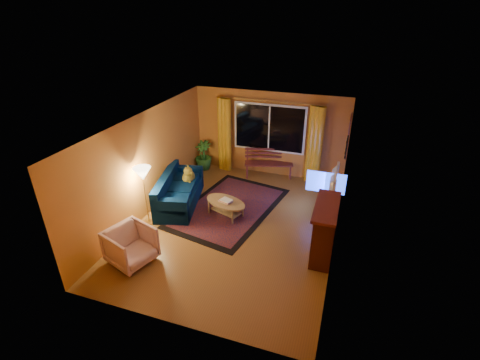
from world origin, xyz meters
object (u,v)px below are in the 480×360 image
(bench, at_px, (268,170))
(coffee_table, at_px, (226,208))
(sofa, at_px, (179,190))
(floor_lamp, at_px, (146,196))
(armchair, at_px, (131,244))
(tv_console, at_px, (327,203))

(bench, height_order, coffee_table, bench)
(sofa, relative_size, floor_lamp, 1.40)
(armchair, relative_size, tv_console, 0.75)
(armchair, relative_size, floor_lamp, 0.58)
(bench, bearing_deg, sofa, -143.97)
(sofa, xyz_separation_m, floor_lamp, (-0.31, -1.03, 0.31))
(bench, xyz_separation_m, floor_lamp, (-2.08, -3.32, 0.51))
(bench, xyz_separation_m, tv_console, (1.89, -1.46, 0.02))
(bench, distance_m, floor_lamp, 3.95)
(sofa, distance_m, armchair, 2.34)
(sofa, xyz_separation_m, armchair, (0.13, -2.34, 0.01))
(bench, xyz_separation_m, coffee_table, (-0.45, -2.43, -0.01))
(coffee_table, relative_size, tv_console, 0.99)
(bench, height_order, tv_console, tv_console)
(sofa, bearing_deg, floor_lamp, -120.26)
(tv_console, bearing_deg, armchair, -135.79)
(bench, height_order, floor_lamp, floor_lamp)
(floor_lamp, bearing_deg, armchair, -71.46)
(bench, height_order, armchair, armchair)
(sofa, distance_m, coffee_table, 1.34)
(sofa, bearing_deg, coffee_table, -19.76)
(bench, bearing_deg, armchair, -125.73)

